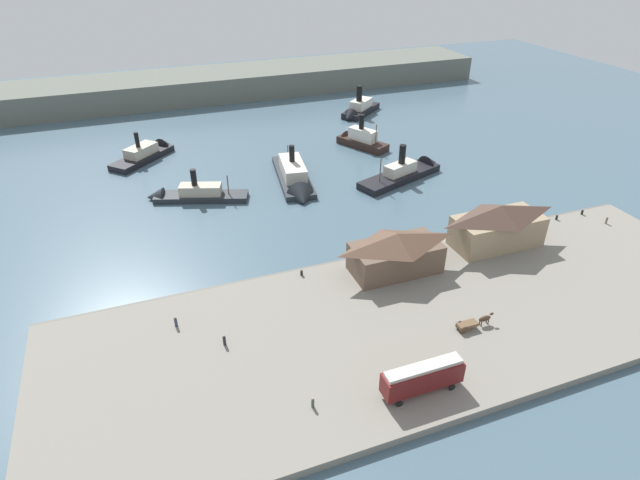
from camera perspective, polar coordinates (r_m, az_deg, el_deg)
The scene contains 21 objects.
ground_plane at distance 96.42m, azimuth 4.64°, elevation -1.00°, with size 320.00×320.00×0.00m, color #476070.
quay_promenade at distance 80.57m, azimuth 11.23°, elevation -8.46°, with size 110.00×36.00×1.20m, color gray.
seawall_edge at distance 93.44m, azimuth 5.56°, elevation -1.84°, with size 110.00×0.80×1.00m, color #666159.
ferry_shed_customs_shed at distance 87.23m, azimuth 8.29°, elevation -1.31°, with size 15.05×7.78×7.13m.
ferry_shed_east_terminal at distance 98.47m, azimuth 18.87°, elevation 1.54°, with size 16.31×7.69×7.94m.
street_tram at distance 67.45m, azimuth 11.14°, elevation -14.42°, with size 10.54×2.71×4.21m.
horse_cart at distance 79.28m, azimuth 16.46°, elevation -8.62°, with size 5.89×1.42×1.87m.
pedestrian_near_east_shed at distance 65.81m, azimuth -0.79°, elevation -17.36°, with size 0.38×0.38×1.55m.
pedestrian_walking_west at distance 74.62m, azimuth -10.40°, elevation -10.73°, with size 0.43×0.43×1.73m.
pedestrian_by_tram at distance 115.95m, azimuth 28.82°, elevation 1.89°, with size 0.37×0.37×1.51m.
pedestrian_near_cart at distance 79.16m, azimuth -15.47°, elevation -8.63°, with size 0.44×0.44×1.76m.
mooring_post_center_west at distance 117.54m, azimuth 26.72°, elevation 2.72°, with size 0.44×0.44×0.90m, color black.
mooring_post_east at distance 86.88m, azimuth -2.02°, elevation -3.61°, with size 0.44×0.44×0.90m, color black.
mooring_post_west at distance 113.25m, azimuth 24.44°, elevation 2.25°, with size 0.44×0.44×0.90m, color black.
ferry_near_quay at distance 126.13m, azimuth 9.67°, elevation 7.43°, with size 24.91×13.42×10.27m.
ferry_moored_east at distance 168.09m, azimuth 4.21°, elevation 14.01°, with size 17.02×15.25×10.66m.
ferry_moored_west at distance 116.78m, azimuth -14.10°, elevation 4.84°, with size 22.03×11.37×8.51m.
ferry_approaching_west at distance 142.06m, azimuth -18.24°, elevation 9.06°, with size 17.84×17.30×9.41m.
ferry_mid_harbor at distance 119.80m, azimuth -2.72°, elevation 6.60°, with size 10.23×26.22×10.53m.
ferry_outer_harbor at distance 142.87m, azimuth 4.24°, elevation 10.90°, with size 11.19×15.91×9.93m.
far_headland at distance 192.73m, azimuth -9.62°, elevation 16.62°, with size 180.00×24.00×8.00m, color #60665B.
Camera 1 is at (-35.86, -73.37, 51.26)m, focal length 29.30 mm.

